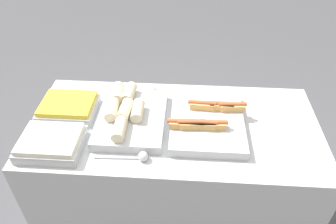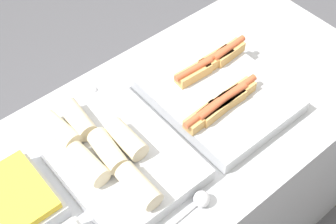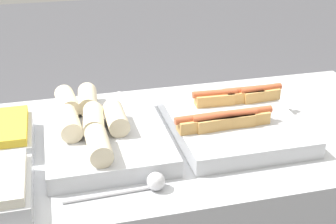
{
  "view_description": "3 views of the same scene",
  "coord_description": "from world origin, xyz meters",
  "px_view_note": "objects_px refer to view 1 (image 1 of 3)",
  "views": [
    {
      "loc": [
        0.05,
        -1.28,
        2.03
      ],
      "look_at": [
        -0.03,
        0.0,
        0.98
      ],
      "focal_mm": 35.0,
      "sensor_mm": 36.0,
      "label": 1
    },
    {
      "loc": [
        -0.6,
        -0.68,
        2.06
      ],
      "look_at": [
        -0.03,
        0.0,
        0.98
      ],
      "focal_mm": 50.0,
      "sensor_mm": 36.0,
      "label": 2
    },
    {
      "loc": [
        -0.34,
        -1.2,
        1.59
      ],
      "look_at": [
        -0.03,
        0.0,
        0.98
      ],
      "focal_mm": 50.0,
      "sensor_mm": 36.0,
      "label": 3
    }
  ],
  "objects_px": {
    "serving_spoon_near": "(139,157)",
    "tray_side_front": "(51,143)",
    "tray_hotdogs": "(207,121)",
    "serving_spoon_far": "(150,91)",
    "tray_side_back": "(68,107)",
    "tray_wraps": "(130,116)"
  },
  "relations": [
    {
      "from": "serving_spoon_near",
      "to": "tray_side_front",
      "type": "bearing_deg",
      "value": 173.83
    },
    {
      "from": "tray_hotdogs",
      "to": "tray_side_front",
      "type": "xyz_separation_m",
      "value": [
        -0.74,
        -0.21,
        0.0
      ]
    },
    {
      "from": "serving_spoon_near",
      "to": "serving_spoon_far",
      "type": "distance_m",
      "value": 0.52
    },
    {
      "from": "tray_side_back",
      "to": "serving_spoon_near",
      "type": "distance_m",
      "value": 0.53
    },
    {
      "from": "tray_hotdogs",
      "to": "serving_spoon_near",
      "type": "bearing_deg",
      "value": -141.03
    },
    {
      "from": "tray_side_front",
      "to": "serving_spoon_near",
      "type": "bearing_deg",
      "value": -6.17
    },
    {
      "from": "serving_spoon_near",
      "to": "tray_wraps",
      "type": "bearing_deg",
      "value": 107.19
    },
    {
      "from": "tray_wraps",
      "to": "tray_side_front",
      "type": "bearing_deg",
      "value": -147.13
    },
    {
      "from": "serving_spoon_far",
      "to": "tray_hotdogs",
      "type": "bearing_deg",
      "value": -38.72
    },
    {
      "from": "tray_hotdogs",
      "to": "serving_spoon_far",
      "type": "distance_m",
      "value": 0.42
    },
    {
      "from": "tray_wraps",
      "to": "tray_side_back",
      "type": "xyz_separation_m",
      "value": [
        -0.34,
        0.05,
        -0.0
      ]
    },
    {
      "from": "tray_side_back",
      "to": "serving_spoon_near",
      "type": "relative_size",
      "value": 1.16
    },
    {
      "from": "tray_wraps",
      "to": "serving_spoon_near",
      "type": "bearing_deg",
      "value": -72.81
    },
    {
      "from": "serving_spoon_near",
      "to": "serving_spoon_far",
      "type": "bearing_deg",
      "value": 90.76
    },
    {
      "from": "tray_side_back",
      "to": "serving_spoon_far",
      "type": "height_order",
      "value": "tray_side_back"
    },
    {
      "from": "serving_spoon_near",
      "to": "tray_hotdogs",
      "type": "bearing_deg",
      "value": 38.97
    },
    {
      "from": "tray_hotdogs",
      "to": "serving_spoon_far",
      "type": "bearing_deg",
      "value": 141.28
    },
    {
      "from": "tray_hotdogs",
      "to": "tray_side_back",
      "type": "xyz_separation_m",
      "value": [
        -0.74,
        0.06,
        0.0
      ]
    },
    {
      "from": "tray_wraps",
      "to": "serving_spoon_near",
      "type": "xyz_separation_m",
      "value": [
        0.08,
        -0.27,
        -0.02
      ]
    },
    {
      "from": "tray_hotdogs",
      "to": "serving_spoon_near",
      "type": "xyz_separation_m",
      "value": [
        -0.32,
        -0.26,
        -0.01
      ]
    },
    {
      "from": "tray_side_back",
      "to": "serving_spoon_far",
      "type": "xyz_separation_m",
      "value": [
        0.42,
        0.2,
        -0.02
      ]
    },
    {
      "from": "serving_spoon_near",
      "to": "serving_spoon_far",
      "type": "height_order",
      "value": "same"
    }
  ]
}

